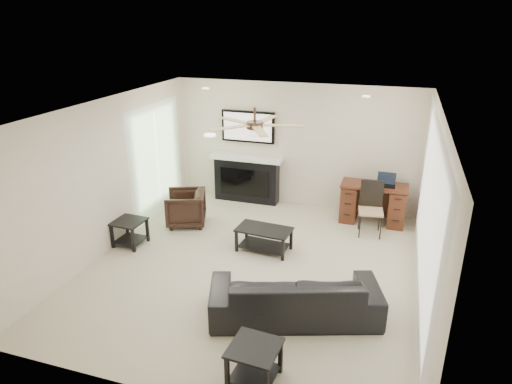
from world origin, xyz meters
The scene contains 10 objects.
room_shell centered at (0.19, 0.08, 1.68)m, with size 5.50×5.54×2.52m.
sofa centered at (0.91, -1.02, 0.32)m, with size 2.19×0.86×0.64m, color black.
armchair centered at (-1.69, 1.13, 0.33)m, with size 0.70×0.72×0.65m, color black.
coffee_table centered at (0.01, 0.58, 0.20)m, with size 0.90×0.50×0.40m, color black.
end_table_near centered at (0.76, -2.27, 0.23)m, with size 0.52×0.52×0.45m, color black.
end_table_left centered at (-2.24, 0.08, 0.23)m, with size 0.50×0.50×0.45m, color black.
fireplace_unit centered at (-0.98, 2.58, 0.95)m, with size 1.52×0.34×1.91m, color black.
desk centered at (1.64, 2.28, 0.38)m, with size 1.22×0.56×0.76m, color #3F200F.
desk_chair centered at (1.64, 1.73, 0.48)m, with size 0.42×0.44×0.97m, color black.
laptop centered at (1.84, 2.26, 0.88)m, with size 0.33×0.24×0.23m, color black.
Camera 1 is at (1.95, -5.96, 3.71)m, focal length 32.00 mm.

